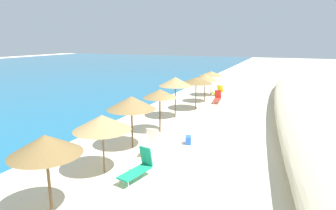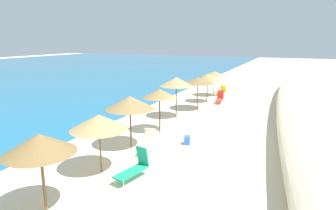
# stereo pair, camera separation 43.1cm
# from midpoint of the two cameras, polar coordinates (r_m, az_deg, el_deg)

# --- Properties ---
(ground_plane) EXTENTS (160.00, 160.00, 0.00)m
(ground_plane) POSITION_cam_midpoint_polar(r_m,az_deg,el_deg) (16.62, 4.34, -6.71)
(ground_plane) COLOR beige
(beach_umbrella_1) EXTENTS (2.25, 2.25, 2.69)m
(beach_umbrella_1) POSITION_cam_midpoint_polar(r_m,az_deg,el_deg) (9.85, -24.11, -7.17)
(beach_umbrella_1) COLOR brown
(beach_umbrella_1) RESTS_ON ground_plane
(beach_umbrella_2) EXTENTS (2.40, 2.40, 2.52)m
(beach_umbrella_2) POSITION_cam_midpoint_polar(r_m,az_deg,el_deg) (12.25, -13.81, -3.38)
(beach_umbrella_2) COLOR brown
(beach_umbrella_2) RESTS_ON ground_plane
(beach_umbrella_3) EXTENTS (2.50, 2.50, 2.74)m
(beach_umbrella_3) POSITION_cam_midpoint_polar(r_m,az_deg,el_deg) (14.79, -8.03, 0.42)
(beach_umbrella_3) COLOR brown
(beach_umbrella_3) RESTS_ON ground_plane
(beach_umbrella_4) EXTENTS (2.04, 2.04, 2.66)m
(beach_umbrella_4) POSITION_cam_midpoint_polar(r_m,az_deg,el_deg) (17.23, -2.33, 2.26)
(beach_umbrella_4) COLOR brown
(beach_umbrella_4) RESTS_ON ground_plane
(beach_umbrella_5) EXTENTS (2.35, 2.35, 2.95)m
(beach_umbrella_5) POSITION_cam_midpoint_polar(r_m,az_deg,el_deg) (20.45, 0.86, 4.60)
(beach_umbrella_5) COLOR brown
(beach_umbrella_5) RESTS_ON ground_plane
(beach_umbrella_6) EXTENTS (2.48, 2.48, 2.62)m
(beach_umbrella_6) POSITION_cam_midpoint_polar(r_m,az_deg,el_deg) (23.03, 5.01, 4.83)
(beach_umbrella_6) COLOR brown
(beach_umbrella_6) RESTS_ON ground_plane
(beach_umbrella_7) EXTENTS (2.13, 2.13, 2.58)m
(beach_umbrella_7) POSITION_cam_midpoint_polar(r_m,az_deg,el_deg) (26.01, 6.83, 5.45)
(beach_umbrella_7) COLOR brown
(beach_umbrella_7) RESTS_ON ground_plane
(beach_umbrella_8) EXTENTS (2.34, 2.34, 2.46)m
(beach_umbrella_8) POSITION_cam_midpoint_polar(r_m,az_deg,el_deg) (29.13, 8.11, 6.12)
(beach_umbrella_8) COLOR brown
(beach_umbrella_8) RESTS_ON ground_plane
(lounge_chair_0) EXTENTS (1.69, 0.88, 1.23)m
(lounge_chair_0) POSITION_cam_midpoint_polar(r_m,az_deg,el_deg) (12.05, -6.85, -12.05)
(lounge_chair_0) COLOR #199972
(lounge_chair_0) RESTS_ON ground_plane
(lounge_chair_1) EXTENTS (1.48, 0.83, 1.11)m
(lounge_chair_1) POSITION_cam_midpoint_polar(r_m,az_deg,el_deg) (14.69, -4.33, -7.44)
(lounge_chair_1) COLOR white
(lounge_chair_1) RESTS_ON ground_plane
(lounge_chair_2) EXTENTS (1.47, 1.07, 0.99)m
(lounge_chair_2) POSITION_cam_midpoint_polar(r_m,az_deg,el_deg) (29.86, 9.37, 2.71)
(lounge_chair_2) COLOR yellow
(lounge_chair_2) RESTS_ON ground_plane
(lounge_chair_3) EXTENTS (1.36, 0.71, 1.10)m
(lounge_chair_3) POSITION_cam_midpoint_polar(r_m,az_deg,el_deg) (26.15, 9.21, 1.42)
(lounge_chair_3) COLOR red
(lounge_chair_3) RESTS_ON ground_plane
(cooler_box) EXTENTS (0.56, 0.43, 0.44)m
(cooler_box) POSITION_cam_midpoint_polar(r_m,az_deg,el_deg) (15.81, 3.22, -6.89)
(cooler_box) COLOR blue
(cooler_box) RESTS_ON ground_plane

